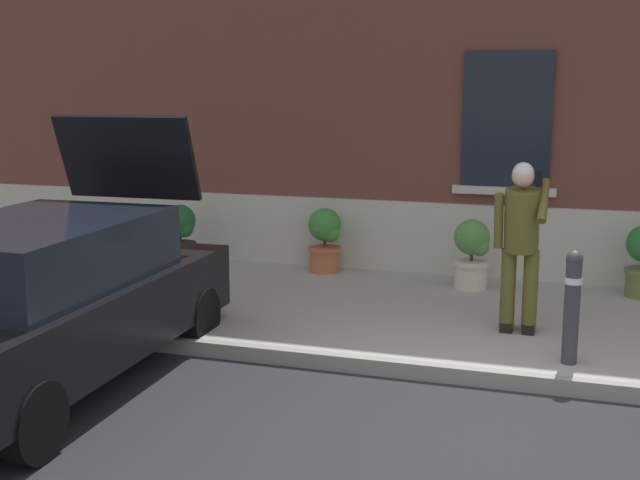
# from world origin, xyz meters

# --- Properties ---
(ground_plane) EXTENTS (80.00, 80.00, 0.00)m
(ground_plane) POSITION_xyz_m (0.00, 0.00, 0.00)
(ground_plane) COLOR #232326
(sidewalk) EXTENTS (24.00, 3.60, 0.15)m
(sidewalk) POSITION_xyz_m (0.00, 2.80, 0.07)
(sidewalk) COLOR #99968E
(sidewalk) RESTS_ON ground
(curb_edge) EXTENTS (24.00, 0.12, 0.15)m
(curb_edge) POSITION_xyz_m (0.00, 0.94, 0.07)
(curb_edge) COLOR gray
(curb_edge) RESTS_ON ground
(hatchback_car_black) EXTENTS (1.88, 4.11, 2.34)m
(hatchback_car_black) POSITION_xyz_m (-3.72, -0.21, 0.80)
(hatchback_car_black) COLOR black
(hatchback_car_black) RESTS_ON ground
(bollard_near_person) EXTENTS (0.15, 0.15, 1.04)m
(bollard_near_person) POSITION_xyz_m (0.65, 1.35, 0.71)
(bollard_near_person) COLOR #333338
(bollard_near_person) RESTS_ON sidewalk
(person_on_phone) EXTENTS (0.51, 0.50, 1.75)m
(person_on_phone) POSITION_xyz_m (0.12, 2.14, 1.15)
(person_on_phone) COLOR #514C1E
(person_on_phone) RESTS_ON sidewalk
(planter_charcoal) EXTENTS (0.44, 0.44, 0.86)m
(planter_charcoal) POSITION_xyz_m (-4.59, 3.95, 0.61)
(planter_charcoal) COLOR #2D2D30
(planter_charcoal) RESTS_ON sidewalk
(planter_terracotta) EXTENTS (0.44, 0.44, 0.86)m
(planter_terracotta) POSITION_xyz_m (-2.58, 4.24, 0.61)
(planter_terracotta) COLOR #B25B38
(planter_terracotta) RESTS_ON sidewalk
(planter_cream) EXTENTS (0.44, 0.44, 0.86)m
(planter_cream) POSITION_xyz_m (-0.58, 3.91, 0.61)
(planter_cream) COLOR beige
(planter_cream) RESTS_ON sidewalk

